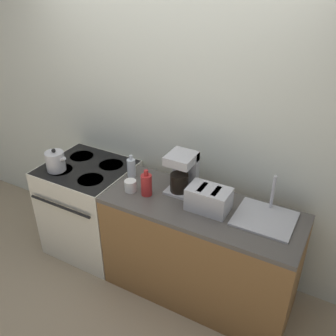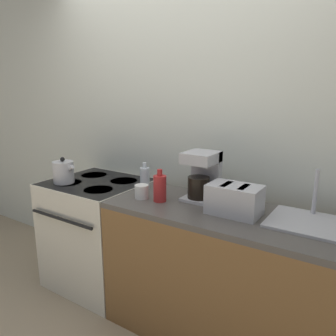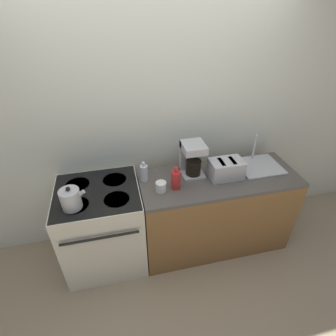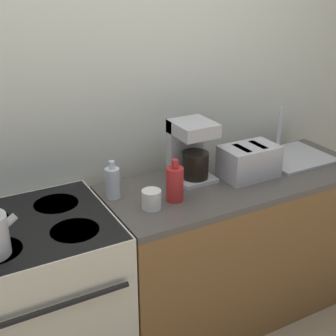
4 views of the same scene
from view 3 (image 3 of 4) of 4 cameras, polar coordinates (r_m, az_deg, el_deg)
ground_plane at (r=2.83m, az=0.65°, el=-21.66°), size 12.00×12.00×0.00m
wall_back at (r=2.53m, az=-3.14°, el=9.81°), size 8.00×0.05×2.60m
stove at (r=2.67m, az=-13.95°, el=-12.12°), size 0.74×0.72×0.88m
counter_block at (r=2.80m, az=10.16°, el=-9.22°), size 1.51×0.59×0.88m
kettle at (r=2.23m, az=-20.40°, el=-6.32°), size 0.20×0.16×0.21m
toaster at (r=2.49m, az=12.49°, el=-0.18°), size 0.31×0.20×0.18m
coffee_maker at (r=2.46m, az=5.29°, el=2.29°), size 0.20×0.22×0.32m
sink_tray at (r=2.77m, az=19.14°, el=0.65°), size 0.41×0.37×0.28m
bottle_red at (r=2.29m, az=1.72°, el=-2.49°), size 0.09×0.09×0.22m
bottle_clear at (r=2.40m, az=-5.25°, el=-1.06°), size 0.07×0.07×0.20m
cup_white at (r=2.28m, az=-1.54°, el=-4.12°), size 0.09×0.09×0.09m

